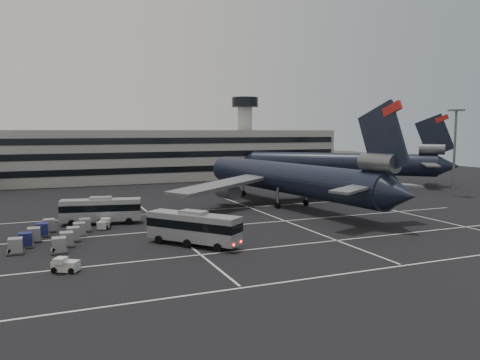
% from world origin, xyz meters
% --- Properties ---
extents(ground, '(260.00, 260.00, 0.00)m').
position_xyz_m(ground, '(0.00, 0.00, 0.00)').
color(ground, black).
rests_on(ground, ground).
extents(lane_markings, '(90.00, 55.62, 0.01)m').
position_xyz_m(lane_markings, '(0.95, 0.72, 0.01)').
color(lane_markings, silver).
rests_on(lane_markings, ground).
extents(terminal, '(125.00, 26.00, 24.00)m').
position_xyz_m(terminal, '(-2.95, 71.14, 6.93)').
color(terminal, gray).
rests_on(terminal, ground).
extents(hills, '(352.00, 180.00, 44.00)m').
position_xyz_m(hills, '(17.99, 170.00, -12.07)').
color(hills, '#38332B').
rests_on(hills, ground).
extents(lightpole_right, '(2.40, 2.40, 18.28)m').
position_xyz_m(lightpole_right, '(58.00, 15.00, 11.82)').
color(lightpole_right, slate).
rests_on(lightpole_right, ground).
extents(trijet_main, '(47.02, 57.64, 18.08)m').
position_xyz_m(trijet_main, '(19.16, 16.63, 5.25)').
color(trijet_main, black).
rests_on(trijet_main, ground).
extents(trijet_far, '(46.13, 43.12, 18.08)m').
position_xyz_m(trijet_far, '(50.85, 44.74, 5.43)').
color(trijet_far, black).
rests_on(trijet_far, ground).
extents(bus_near, '(9.81, 11.09, 4.26)m').
position_xyz_m(bus_near, '(-5.49, -5.58, 2.33)').
color(bus_near, gray).
rests_on(bus_near, ground).
extents(bus_far, '(11.85, 4.85, 4.08)m').
position_xyz_m(bus_far, '(-14.38, 12.34, 2.23)').
color(bus_far, gray).
rests_on(bus_far, ground).
extents(tug_a, '(2.30, 2.81, 1.57)m').
position_xyz_m(tug_a, '(-14.45, 8.65, 0.70)').
color(tug_a, beige).
rests_on(tug_a, ground).
extents(tug_b, '(2.81, 2.47, 1.55)m').
position_xyz_m(tug_b, '(-20.11, -11.08, 0.69)').
color(tug_b, beige).
rests_on(tug_b, ground).
extents(uld_cluster, '(10.50, 15.00, 1.77)m').
position_xyz_m(uld_cluster, '(-21.10, 3.17, 0.87)').
color(uld_cluster, '#2D2D30').
rests_on(uld_cluster, ground).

